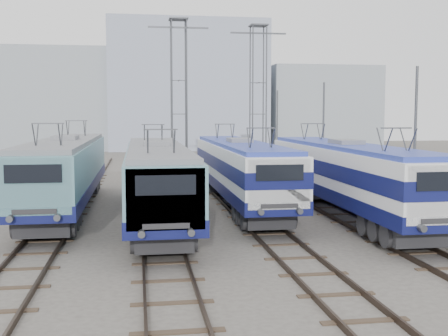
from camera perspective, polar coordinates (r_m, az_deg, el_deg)
ground at (r=21.21m, az=-0.13°, el=-8.08°), size 160.00×160.00×0.00m
platform at (r=31.71m, az=16.18°, el=-3.49°), size 4.00×70.00×0.30m
locomotive_far_left at (r=29.58m, az=-15.81°, el=-0.01°), size 2.86×18.07×3.40m
locomotive_center_left at (r=26.00m, az=-6.84°, el=-0.76°), size 2.74×17.32×3.26m
locomotive_center_right at (r=29.74m, az=1.64°, el=0.12°), size 2.72×17.17×3.23m
locomotive_far_right at (r=27.38m, az=12.37°, el=-0.39°), size 2.76×17.47×3.28m
catenary_tower_west at (r=42.54m, az=-4.61°, el=7.70°), size 4.50×1.20×12.00m
catenary_tower_east at (r=45.44m, az=3.48°, el=7.56°), size 4.50×1.20×12.00m
mast_front at (r=25.30m, az=18.80°, el=1.85°), size 0.12×0.12×7.00m
mast_mid at (r=36.35m, az=10.04°, el=3.06°), size 0.12×0.12×7.00m
mast_rear at (r=47.86m, az=5.42°, el=3.68°), size 0.12×0.12×7.00m
building_west at (r=83.14m, az=-16.38°, el=6.64°), size 18.00×12.00×14.00m
building_center at (r=82.79m, az=-3.85°, el=8.23°), size 22.00×14.00×18.00m
building_east at (r=86.73m, az=9.52°, el=6.06°), size 16.00×12.00×12.00m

